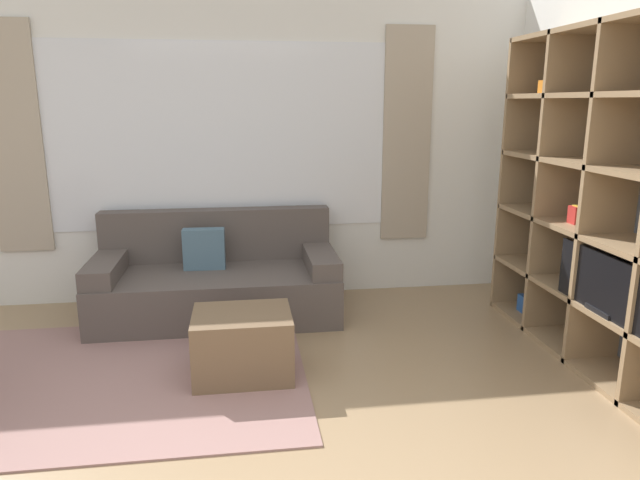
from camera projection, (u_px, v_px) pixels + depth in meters
The scene contains 6 objects.
wall_back at pixel (220, 148), 5.00m from camera, with size 6.66×0.11×2.70m.
wall_right at pixel (631, 163), 3.82m from camera, with size 0.07×4.37×2.70m, color white.
area_rug at pixel (75, 381), 3.66m from camera, with size 2.95×1.87×0.01m, color gray.
shelving_unit at pixel (614, 204), 3.69m from camera, with size 0.41×2.34×2.24m.
couch_main at pixel (217, 281), 4.77m from camera, with size 1.97×0.92×0.84m.
ottoman at pixel (243, 345), 3.69m from camera, with size 0.63×0.50×0.43m.
Camera 1 is at (0.16, -1.92, 1.75)m, focal length 32.00 mm.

